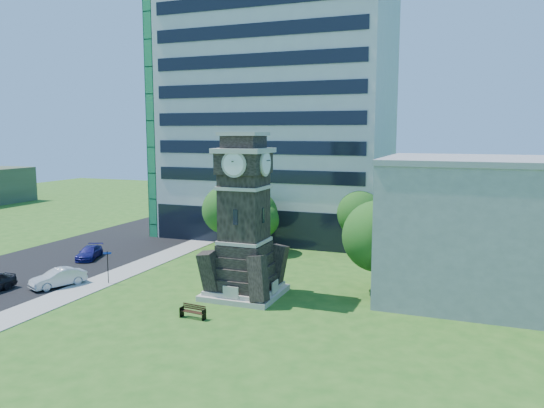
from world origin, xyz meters
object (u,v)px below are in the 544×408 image
at_px(clock_tower, 244,226).
at_px(park_bench, 193,311).
at_px(car_east_lot, 414,297).
at_px(car_street_mid, 58,278).
at_px(car_street_north, 89,253).
at_px(street_sign, 108,263).

xyz_separation_m(clock_tower, park_bench, (-1.14, -5.78, -4.79)).
distance_m(car_east_lot, park_bench, 15.31).
distance_m(clock_tower, car_street_mid, 15.82).
xyz_separation_m(car_street_north, car_east_lot, (31.03, -3.46, 0.18)).
bearing_deg(clock_tower, car_street_north, 164.69).
bearing_deg(car_east_lot, clock_tower, 98.58).
relative_size(park_bench, street_sign, 0.66).
bearing_deg(park_bench, car_street_mid, 175.16).
bearing_deg(park_bench, clock_tower, 84.24).
height_order(clock_tower, street_sign, clock_tower).
distance_m(car_street_north, park_bench, 20.78).
bearing_deg(car_street_north, park_bench, -52.57).
xyz_separation_m(car_street_mid, car_east_lot, (27.00, 5.00, 0.08)).
xyz_separation_m(clock_tower, car_street_mid, (-14.78, -3.31, -4.57)).
distance_m(clock_tower, park_bench, 7.59).
bearing_deg(clock_tower, street_sign, -173.83).
height_order(clock_tower, car_east_lot, clock_tower).
relative_size(car_east_lot, park_bench, 3.16).
relative_size(clock_tower, car_east_lot, 2.17).
bearing_deg(car_street_mid, car_east_lot, 33.63).
bearing_deg(car_east_lot, car_street_mid, 101.18).
bearing_deg(street_sign, clock_tower, -15.18).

